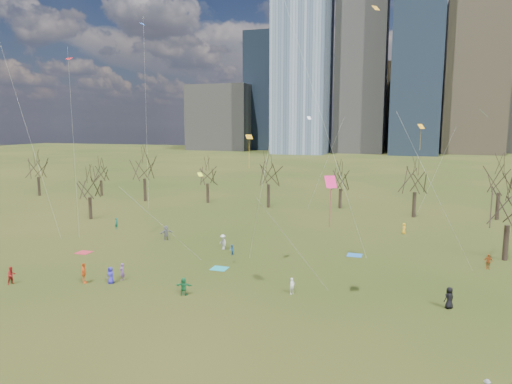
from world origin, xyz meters
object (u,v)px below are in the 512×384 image
(blanket_navy, at_px, (355,255))
(person_4, at_px, (84,273))
(blanket_teal, at_px, (219,268))
(person_0, at_px, (111,275))
(blanket_crimson, at_px, (84,252))
(person_2, at_px, (12,275))
(person_1, at_px, (292,286))

(blanket_navy, distance_m, person_4, 28.10)
(person_4, bearing_deg, blanket_teal, -86.42)
(blanket_navy, bearing_deg, person_0, -141.27)
(blanket_crimson, bearing_deg, person_4, -50.92)
(person_2, xyz_separation_m, person_4, (6.08, 2.24, 0.12))
(blanket_crimson, distance_m, person_1, 25.90)
(blanket_crimson, height_order, person_2, person_2)
(blanket_navy, height_order, person_1, person_1)
(blanket_navy, relative_size, person_0, 1.03)
(blanket_navy, bearing_deg, person_2, -146.21)
(person_0, height_order, person_4, person_4)
(blanket_teal, xyz_separation_m, blanket_crimson, (-16.82, 0.51, 0.00))
(person_1, relative_size, person_2, 0.85)
(blanket_crimson, bearing_deg, person_2, -86.39)
(person_2, relative_size, person_4, 0.87)
(blanket_navy, distance_m, blanket_crimson, 30.44)
(blanket_teal, bearing_deg, person_2, -148.14)
(person_2, bearing_deg, blanket_navy, -41.01)
(blanket_teal, relative_size, person_2, 0.98)
(person_1, relative_size, person_4, 0.74)
(person_1, bearing_deg, person_2, 131.61)
(blanket_teal, relative_size, person_0, 1.03)
(blanket_crimson, relative_size, person_4, 0.85)
(blanket_teal, height_order, person_1, person_1)
(person_4, bearing_deg, person_2, 76.10)
(blanket_teal, xyz_separation_m, blanket_navy, (12.39, 9.06, 0.00))
(blanket_crimson, xyz_separation_m, person_0, (9.09, -7.59, 0.76))
(blanket_teal, distance_m, person_4, 12.77)
(blanket_crimson, relative_size, person_1, 1.14)
(blanket_crimson, xyz_separation_m, person_4, (6.75, -8.31, 0.93))
(person_0, bearing_deg, person_2, -155.08)
(blanket_navy, distance_m, person_0, 25.81)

